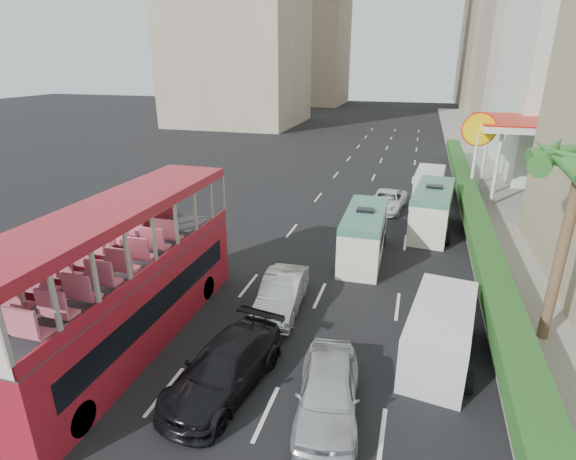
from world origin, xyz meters
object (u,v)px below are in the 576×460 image
at_px(car_silver_lane_a, 282,309).
at_px(car_silver_lane_b, 327,412).
at_px(car_black, 225,387).
at_px(palm_tree, 562,253).
at_px(van_asset, 386,210).
at_px(shell_station, 522,159).
at_px(minibus_near, 364,235).
at_px(panel_van_far, 429,183).
at_px(panel_van_near, 440,333).
at_px(minibus_far, 432,210).
at_px(double_decker_bus, 125,276).

bearing_deg(car_silver_lane_a, car_silver_lane_b, -64.17).
xyz_separation_m(car_black, palm_tree, (9.73, 5.34, 3.38)).
xyz_separation_m(car_silver_lane_a, van_asset, (2.98, 13.98, 0.00)).
relative_size(car_silver_lane_a, shell_station, 0.53).
xyz_separation_m(minibus_near, panel_van_far, (3.15, 12.21, -0.28)).
distance_m(panel_van_near, shell_station, 21.83).
bearing_deg(palm_tree, panel_van_near, -150.92).
height_order(car_black, van_asset, car_black).
distance_m(van_asset, minibus_far, 4.41).
relative_size(car_silver_lane_a, panel_van_near, 0.91).
distance_m(car_silver_lane_a, car_black, 4.86).
height_order(minibus_far, panel_van_far, minibus_far).
height_order(van_asset, shell_station, shell_station).
relative_size(panel_van_far, shell_station, 0.59).
distance_m(double_decker_bus, panel_van_far, 23.82).
bearing_deg(shell_station, van_asset, -147.49).
relative_size(car_black, palm_tree, 0.77).
relative_size(double_decker_bus, panel_van_far, 2.33).
xyz_separation_m(car_silver_lane_b, panel_van_far, (2.74, 23.04, 0.94)).
relative_size(minibus_near, panel_van_near, 1.18).
height_order(double_decker_bus, minibus_far, double_decker_bus).
distance_m(double_decker_bus, car_silver_lane_a, 6.16).
xyz_separation_m(car_silver_lane_a, car_black, (-0.31, -4.85, 0.00)).
distance_m(panel_van_near, palm_tree, 4.74).
xyz_separation_m(van_asset, palm_tree, (6.44, -13.49, 3.38)).
distance_m(car_silver_lane_a, palm_tree, 10.02).
bearing_deg(panel_van_near, panel_van_far, 98.97).
bearing_deg(minibus_far, panel_van_far, 96.36).
height_order(panel_van_far, shell_station, shell_station).
bearing_deg(car_black, panel_van_near, 37.79).
distance_m(double_decker_bus, car_black, 4.97).
height_order(double_decker_bus, van_asset, double_decker_bus).
distance_m(car_black, van_asset, 19.12).
bearing_deg(car_black, minibus_near, 84.80).
bearing_deg(car_silver_lane_b, car_silver_lane_a, 112.06).
xyz_separation_m(car_silver_lane_a, palm_tree, (9.42, 0.49, 3.38)).
distance_m(car_silver_lane_b, shell_station, 26.14).
bearing_deg(car_silver_lane_a, double_decker_bus, -145.26).
bearing_deg(minibus_near, car_black, -105.32).
distance_m(car_silver_lane_a, minibus_near, 6.45).
relative_size(car_silver_lane_a, palm_tree, 0.66).
relative_size(car_silver_lane_b, car_black, 0.86).
height_order(panel_van_near, palm_tree, palm_tree).
distance_m(car_silver_lane_b, palm_tree, 9.19).
relative_size(minibus_far, palm_tree, 0.90).
relative_size(van_asset, panel_van_far, 0.94).
distance_m(car_black, minibus_far, 16.75).
xyz_separation_m(panel_van_near, shell_station, (5.75, 20.98, 1.82)).
relative_size(double_decker_bus, minibus_near, 1.99).
bearing_deg(car_silver_lane_a, shell_station, 55.20).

